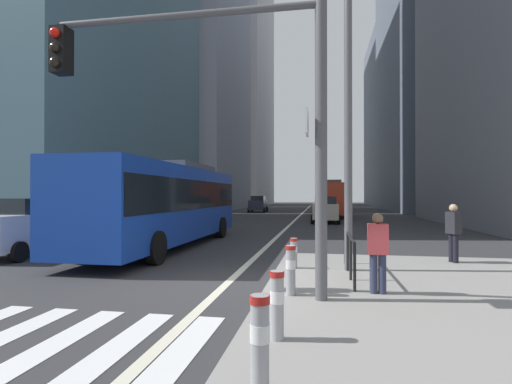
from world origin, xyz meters
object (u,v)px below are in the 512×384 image
traffic_signal_gantry (224,89)px  pedestrian_waiting (453,230)px  bollard_right (291,268)px  car_oncoming_mid (258,204)px  sedan_white_oncoming (27,226)px  pedestrian_walking (378,249)px  bollard_front (260,340)px  street_lamp_post (348,68)px  city_bus_blue_oncoming (167,200)px  bollard_back (294,251)px  city_bus_red_receding (331,197)px  bollard_left (277,301)px  car_receding_near (335,202)px  car_receding_far (326,209)px

traffic_signal_gantry → pedestrian_waiting: bearing=39.7°
bollard_right → pedestrian_waiting: bearing=45.4°
car_oncoming_mid → bollard_right: size_ratio=4.40×
sedan_white_oncoming → pedestrian_walking: bearing=-19.9°
bollard_front → pedestrian_walking: 4.43m
sedan_white_oncoming → street_lamp_post: size_ratio=0.54×
bollard_front → pedestrian_waiting: pedestrian_waiting is taller
bollard_right → traffic_signal_gantry: bearing=-168.7°
city_bus_blue_oncoming → bollard_front: (5.42, -10.68, -1.16)m
bollard_right → bollard_back: bollard_right is taller
city_bus_red_receding → bollard_left: city_bus_red_receding is taller
bollard_right → sedan_white_oncoming: bearing=154.9°
city_bus_blue_oncoming → car_receding_near: city_bus_blue_oncoming is taller
traffic_signal_gantry → pedestrian_waiting: traffic_signal_gantry is taller
car_oncoming_mid → bollard_back: (6.77, -35.03, -0.40)m
street_lamp_post → bollard_left: size_ratio=8.87×
car_oncoming_mid → pedestrian_walking: (8.57, -37.33, 0.01)m
street_lamp_post → bollard_right: 5.47m
street_lamp_post → pedestrian_walking: bearing=-79.8°
bollard_right → pedestrian_walking: size_ratio=0.61×
city_bus_blue_oncoming → city_bus_red_receding: size_ratio=1.04×
city_bus_red_receding → car_receding_far: size_ratio=2.61×
car_oncoming_mid → bollard_front: car_oncoming_mid is taller
city_bus_blue_oncoming → pedestrian_walking: bearing=-42.9°
city_bus_red_receding → pedestrian_walking: city_bus_red_receding is taller
car_receding_far → bollard_front: car_receding_far is taller
city_bus_red_receding → pedestrian_walking: size_ratio=7.03×
street_lamp_post → bollard_front: 7.95m
city_bus_red_receding → bollard_back: bearing=-93.3°
car_receding_far → bollard_left: (-0.86, -23.63, -0.34)m
car_oncoming_mid → pedestrian_waiting: (11.16, -33.42, 0.07)m
traffic_signal_gantry → bollard_front: bearing=-70.1°
city_bus_blue_oncoming → street_lamp_post: size_ratio=1.42×
car_oncoming_mid → pedestrian_walking: bearing=-77.1°
city_bus_blue_oncoming → street_lamp_post: (6.67, -4.32, 3.45)m
bollard_back → bollard_front: bearing=-88.8°
city_bus_red_receding → car_receding_far: bearing=-93.8°
city_bus_blue_oncoming → bollard_back: city_bus_blue_oncoming is taller
pedestrian_walking → street_lamp_post: bearing=100.2°
traffic_signal_gantry → city_bus_red_receding: bearing=84.9°
bollard_front → bollard_left: size_ratio=1.05×
city_bus_blue_oncoming → car_receding_near: bearing=79.6°
bollard_left → pedestrian_waiting: pedestrian_waiting is taller
city_bus_red_receding → car_receding_far: 9.15m
traffic_signal_gantry → car_receding_near: bearing=85.7°
pedestrian_walking → city_bus_red_receding: bearing=90.4°
city_bus_red_receding → car_receding_far: city_bus_red_receding is taller
bollard_right → car_oncoming_mid: bearing=100.4°
car_receding_near → bollard_front: bearing=-92.7°
sedan_white_oncoming → pedestrian_walking: sedan_white_oncoming is taller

